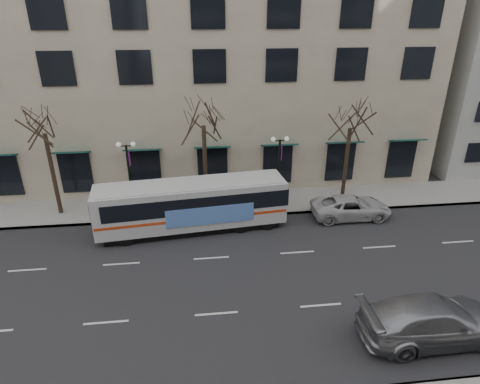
{
  "coord_description": "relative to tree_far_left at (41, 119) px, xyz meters",
  "views": [
    {
      "loc": [
        -0.58,
        -16.9,
        12.94
      ],
      "look_at": [
        1.66,
        2.42,
        4.0
      ],
      "focal_mm": 30.0,
      "sensor_mm": 36.0,
      "label": 1
    }
  ],
  "objects": [
    {
      "name": "ground",
      "position": [
        10.0,
        -8.8,
        -6.7
      ],
      "size": [
        160.0,
        160.0,
        0.0
      ],
      "primitive_type": "plane",
      "color": "black",
      "rests_on": "ground"
    },
    {
      "name": "sidewalk_far",
      "position": [
        15.0,
        0.2,
        -6.62
      ],
      "size": [
        80.0,
        4.0,
        0.15
      ],
      "primitive_type": "cube",
      "color": "gray",
      "rests_on": "ground"
    },
    {
      "name": "building_hotel",
      "position": [
        8.0,
        12.2,
        5.3
      ],
      "size": [
        40.0,
        20.0,
        24.0
      ],
      "primitive_type": "cube",
      "color": "tan",
      "rests_on": "ground"
    },
    {
      "name": "tree_far_left",
      "position": [
        0.0,
        0.0,
        0.0
      ],
      "size": [
        3.6,
        3.6,
        8.34
      ],
      "color": "black",
      "rests_on": "ground"
    },
    {
      "name": "tree_far_mid",
      "position": [
        10.0,
        0.0,
        0.21
      ],
      "size": [
        3.6,
        3.6,
        8.55
      ],
      "color": "black",
      "rests_on": "ground"
    },
    {
      "name": "tree_far_right",
      "position": [
        20.0,
        0.0,
        -0.28
      ],
      "size": [
        3.6,
        3.6,
        8.06
      ],
      "color": "black",
      "rests_on": "ground"
    },
    {
      "name": "lamp_post_left",
      "position": [
        5.01,
        -0.6,
        -3.75
      ],
      "size": [
        1.22,
        0.45,
        5.21
      ],
      "color": "black",
      "rests_on": "ground"
    },
    {
      "name": "lamp_post_right",
      "position": [
        15.01,
        -0.6,
        -3.75
      ],
      "size": [
        1.22,
        0.45,
        5.21
      ],
      "color": "black",
      "rests_on": "ground"
    },
    {
      "name": "city_bus",
      "position": [
        9.08,
        -2.99,
        -4.95
      ],
      "size": [
        12.0,
        3.78,
        3.2
      ],
      "rotation": [
        0.0,
        0.0,
        0.1
      ],
      "color": "silver",
      "rests_on": "ground"
    },
    {
      "name": "silver_car",
      "position": [
        19.08,
        -13.6,
        -5.77
      ],
      "size": [
        6.43,
        2.71,
        1.85
      ],
      "primitive_type": "imported",
      "rotation": [
        0.0,
        0.0,
        1.59
      ],
      "color": "#939499",
      "rests_on": "ground"
    },
    {
      "name": "white_pickup",
      "position": [
        19.64,
        -2.6,
        -5.96
      ],
      "size": [
        5.34,
        2.51,
        1.48
      ],
      "primitive_type": "imported",
      "rotation": [
        0.0,
        0.0,
        1.56
      ],
      "color": "#B9B9B9",
      "rests_on": "ground"
    }
  ]
}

